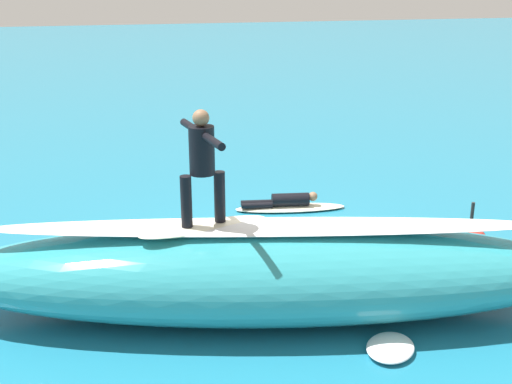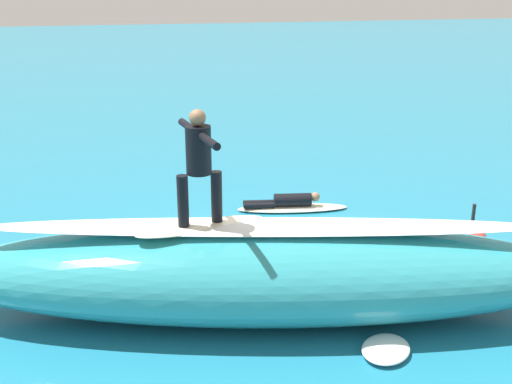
{
  "view_description": "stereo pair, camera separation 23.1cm",
  "coord_description": "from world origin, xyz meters",
  "px_view_note": "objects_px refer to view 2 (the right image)",
  "views": [
    {
      "loc": [
        2.77,
        10.42,
        5.03
      ],
      "look_at": [
        0.06,
        -0.36,
        1.22
      ],
      "focal_mm": 44.76,
      "sensor_mm": 36.0,
      "label": 1
    },
    {
      "loc": [
        2.55,
        10.47,
        5.03
      ],
      "look_at": [
        0.06,
        -0.36,
        1.22
      ],
      "focal_mm": 44.76,
      "sensor_mm": 36.0,
      "label": 2
    }
  ],
  "objects_px": {
    "surfboard_paddling": "(292,208)",
    "surfer_riding": "(199,159)",
    "surfboard_riding": "(201,226)",
    "buoy_marker": "(470,243)",
    "surfer_paddling": "(287,201)"
  },
  "relations": [
    {
      "from": "surfer_riding",
      "to": "surfer_paddling",
      "type": "xyz_separation_m",
      "value": [
        -2.51,
        -4.2,
        -2.3
      ]
    },
    {
      "from": "surfboard_riding",
      "to": "surfer_riding",
      "type": "bearing_deg",
      "value": -126.39
    },
    {
      "from": "surfboard_riding",
      "to": "buoy_marker",
      "type": "relative_size",
      "value": 1.82
    },
    {
      "from": "surfboard_riding",
      "to": "buoy_marker",
      "type": "distance_m",
      "value": 5.32
    },
    {
      "from": "surfer_riding",
      "to": "surfboard_paddling",
      "type": "distance_m",
      "value": 5.53
    },
    {
      "from": "surfboard_paddling",
      "to": "surfer_paddling",
      "type": "xyz_separation_m",
      "value": [
        0.13,
        -0.02,
        0.18
      ]
    },
    {
      "from": "surfboard_paddling",
      "to": "buoy_marker",
      "type": "height_order",
      "value": "buoy_marker"
    },
    {
      "from": "surfer_riding",
      "to": "surfer_paddling",
      "type": "height_order",
      "value": "surfer_riding"
    },
    {
      "from": "surfer_riding",
      "to": "buoy_marker",
      "type": "xyz_separation_m",
      "value": [
        -5.11,
        -0.93,
        -2.2
      ]
    },
    {
      "from": "surfer_paddling",
      "to": "surfboard_paddling",
      "type": "bearing_deg",
      "value": 0.0
    },
    {
      "from": "surfboard_riding",
      "to": "buoy_marker",
      "type": "bearing_deg",
      "value": -179.56
    },
    {
      "from": "surfboard_paddling",
      "to": "surfer_riding",
      "type": "bearing_deg",
      "value": -113.74
    },
    {
      "from": "surfer_riding",
      "to": "surfboard_paddling",
      "type": "relative_size",
      "value": 0.69
    },
    {
      "from": "surfer_paddling",
      "to": "buoy_marker",
      "type": "relative_size",
      "value": 1.58
    },
    {
      "from": "surfboard_paddling",
      "to": "surfer_paddling",
      "type": "height_order",
      "value": "surfer_paddling"
    }
  ]
}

